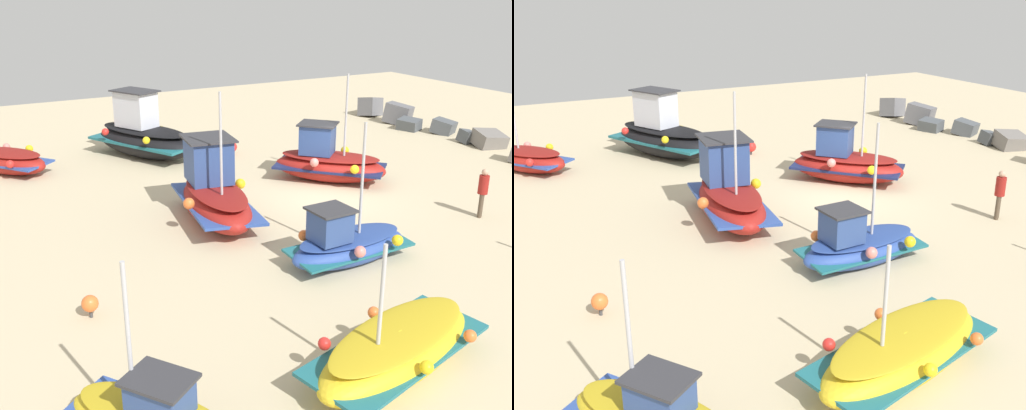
# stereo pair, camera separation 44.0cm
# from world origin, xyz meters

# --- Properties ---
(ground_plane) EXTENTS (47.66, 47.66, 0.00)m
(ground_plane) POSITION_xyz_m (0.00, 0.00, 0.00)
(ground_plane) COLOR beige
(fishing_boat_0) EXTENTS (4.42, 4.25, 4.15)m
(fishing_boat_0) POSITION_xyz_m (-1.65, 1.29, 0.72)
(fishing_boat_0) COLOR maroon
(fishing_boat_0) RESTS_ON ground_plane
(fishing_boat_2) EXTENTS (2.63, 4.72, 3.00)m
(fishing_boat_2) POSITION_xyz_m (9.18, -4.79, 0.52)
(fishing_boat_2) COLOR gold
(fishing_boat_2) RESTS_ON ground_plane
(fishing_boat_4) EXTENTS (4.86, 2.76, 4.33)m
(fishing_boat_4) POSITION_xyz_m (-0.04, -4.33, 0.86)
(fishing_boat_4) COLOR maroon
(fishing_boat_4) RESTS_ON ground_plane
(fishing_boat_5) EXTENTS (5.63, 4.05, 2.92)m
(fishing_boat_5) POSITION_xyz_m (-8.45, -3.78, 0.93)
(fishing_boat_5) COLOR black
(fishing_boat_5) RESTS_ON ground_plane
(fishing_boat_6) EXTENTS (3.73, 3.32, 3.84)m
(fishing_boat_6) POSITION_xyz_m (-8.68, -9.35, 0.51)
(fishing_boat_6) COLOR maroon
(fishing_boat_6) RESTS_ON ground_plane
(fishing_boat_7) EXTENTS (1.94, 3.75, 3.94)m
(fishing_boat_7) POSITION_xyz_m (4.68, -2.60, 0.56)
(fishing_boat_7) COLOR #2D4C9E
(fishing_boat_7) RESTS_ON ground_plane
(person_walking) EXTENTS (0.32, 0.32, 1.64)m
(person_walking) POSITION_xyz_m (4.03, 3.37, 0.94)
(person_walking) COLOR brown
(person_walking) RESTS_ON ground_plane
(mooring_buoy_0) EXTENTS (0.46, 0.46, 0.59)m
(mooring_buoy_0) POSITION_xyz_m (-6.78, -0.26, 0.35)
(mooring_buoy_0) COLOR #3F3F42
(mooring_buoy_0) RESTS_ON ground_plane
(mooring_buoy_1) EXTENTS (0.39, 0.39, 0.55)m
(mooring_buoy_1) POSITION_xyz_m (4.15, -9.53, 0.35)
(mooring_buoy_1) COLOR #3F3F42
(mooring_buoy_1) RESTS_ON ground_plane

